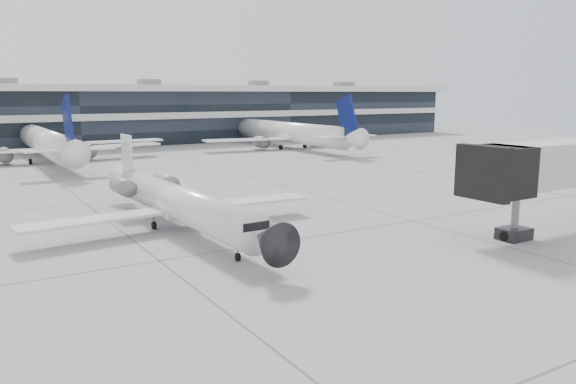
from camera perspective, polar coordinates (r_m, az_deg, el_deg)
ground at (r=38.06m, az=1.52°, el=-4.72°), size 220.00×220.00×0.00m
terminal at (r=114.78m, az=-21.38°, el=7.00°), size 170.00×22.00×10.00m
bg_jet_center at (r=87.30m, az=-23.21°, el=2.84°), size 32.00×40.00×9.60m
bg_jet_right at (r=100.88m, az=-0.10°, el=4.51°), size 32.00×40.00×9.60m
regional_jet at (r=40.77m, az=-11.32°, el=-0.89°), size 21.40×26.67×6.16m
traffic_cone at (r=49.56m, az=-11.32°, el=-1.13°), size 0.47×0.47×0.55m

